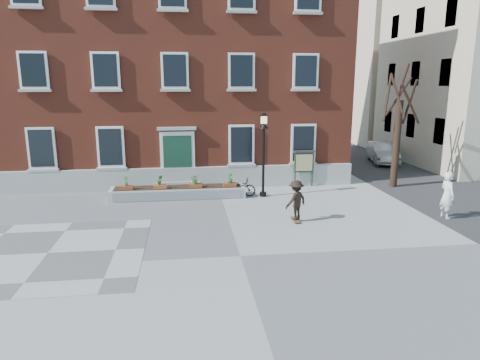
{
  "coord_description": "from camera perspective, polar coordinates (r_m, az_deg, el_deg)",
  "views": [
    {
      "loc": [
        -1.59,
        -12.28,
        5.25
      ],
      "look_at": [
        0.5,
        4.0,
        1.5
      ],
      "focal_mm": 32.0,
      "sensor_mm": 36.0,
      "label": 1
    }
  ],
  "objects": [
    {
      "name": "skateboarder",
      "position": [
        16.56,
        7.47,
        -2.68
      ],
      "size": [
        1.15,
        1.02,
        1.62
      ],
      "color": "brown",
      "rests_on": "ground"
    },
    {
      "name": "side_street",
      "position": [
        37.61,
        24.91,
        14.42
      ],
      "size": [
        15.2,
        36.0,
        14.5
      ],
      "color": "#343336",
      "rests_on": "ground"
    },
    {
      "name": "bicycle",
      "position": [
        20.2,
        -0.28,
        -0.9
      ],
      "size": [
        1.78,
        1.04,
        0.89
      ],
      "primitive_type": "imported",
      "rotation": [
        0.0,
        0.0,
        1.28
      ],
      "color": "black",
      "rests_on": "ground"
    },
    {
      "name": "notice_board",
      "position": [
        22.13,
        8.53,
        2.35
      ],
      "size": [
        1.1,
        0.16,
        1.87
      ],
      "color": "#1B3624",
      "rests_on": "ground"
    },
    {
      "name": "ground",
      "position": [
        13.45,
        0.06,
        -10.11
      ],
      "size": [
        100.0,
        100.0,
        0.0
      ],
      "primitive_type": "plane",
      "color": "gray",
      "rests_on": "ground"
    },
    {
      "name": "bystander",
      "position": [
        18.67,
        25.9,
        -1.82
      ],
      "size": [
        0.51,
        0.72,
        1.87
      ],
      "primitive_type": "imported",
      "rotation": [
        0.0,
        0.0,
        1.66
      ],
      "color": "white",
      "rests_on": "ground"
    },
    {
      "name": "bare_tree",
      "position": [
        23.02,
        20.26,
        5.95
      ],
      "size": [
        1.83,
        1.83,
        6.16
      ],
      "color": "#302015",
      "rests_on": "ground"
    },
    {
      "name": "brick_building",
      "position": [
        26.28,
        -8.49,
        15.03
      ],
      "size": [
        18.4,
        10.85,
        12.6
      ],
      "color": "brown",
      "rests_on": "ground"
    },
    {
      "name": "planter_assembly",
      "position": [
        20.08,
        -8.22,
        -1.52
      ],
      "size": [
        6.2,
        1.12,
        1.15
      ],
      "color": "#BABBB6",
      "rests_on": "ground"
    },
    {
      "name": "checker_patch",
      "position": [
        14.95,
        -24.25,
        -8.87
      ],
      "size": [
        6.0,
        6.0,
        0.01
      ],
      "primitive_type": "cube",
      "color": "#565658",
      "rests_on": "ground"
    },
    {
      "name": "lamp_post",
      "position": [
        19.75,
        3.17,
        4.96
      ],
      "size": [
        0.4,
        0.4,
        3.93
      ],
      "color": "black",
      "rests_on": "ground"
    },
    {
      "name": "parked_car",
      "position": [
        30.11,
        18.47,
        3.5
      ],
      "size": [
        2.35,
        4.4,
        1.38
      ],
      "primitive_type": "imported",
      "rotation": [
        0.0,
        0.0,
        -0.22
      ],
      "color": "#B2B4B7",
      "rests_on": "ground"
    }
  ]
}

